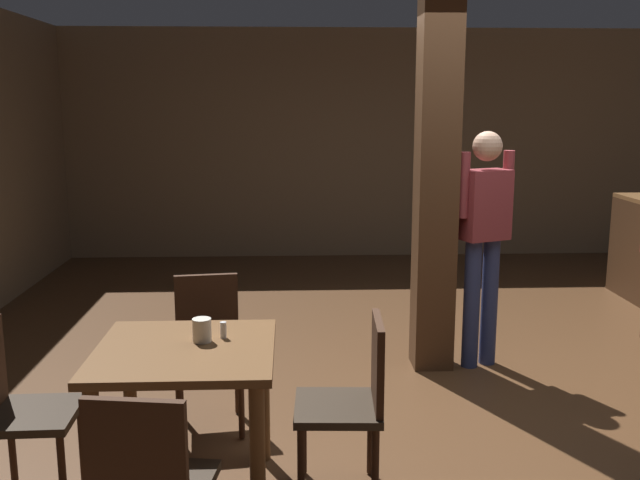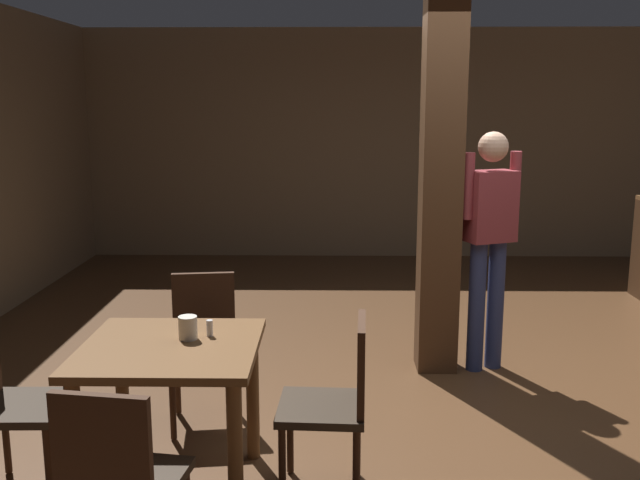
{
  "view_description": "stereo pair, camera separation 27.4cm",
  "coord_description": "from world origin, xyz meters",
  "px_view_note": "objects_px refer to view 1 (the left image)",
  "views": [
    {
      "loc": [
        -1.22,
        -4.39,
        1.92
      ],
      "look_at": [
        -1.02,
        0.2,
        1.03
      ],
      "focal_mm": 40.0,
      "sensor_mm": 36.0,
      "label": 1
    },
    {
      "loc": [
        -0.94,
        -4.39,
        1.92
      ],
      "look_at": [
        -1.02,
        0.2,
        1.03
      ],
      "focal_mm": 40.0,
      "sensor_mm": 36.0,
      "label": 2
    }
  ],
  "objects_px": {
    "napkin_cup": "(202,330)",
    "standing_person": "(484,232)",
    "chair_west": "(15,404)",
    "chair_east": "(353,397)",
    "chair_north": "(208,343)",
    "salt_shaker": "(223,330)",
    "dining_table": "(186,377)"
  },
  "relations": [
    {
      "from": "chair_west",
      "to": "napkin_cup",
      "type": "relative_size",
      "value": 7.69
    },
    {
      "from": "chair_east",
      "to": "chair_north",
      "type": "bearing_deg",
      "value": 134.13
    },
    {
      "from": "chair_north",
      "to": "napkin_cup",
      "type": "relative_size",
      "value": 7.69
    },
    {
      "from": "napkin_cup",
      "to": "salt_shaker",
      "type": "height_order",
      "value": "napkin_cup"
    },
    {
      "from": "chair_north",
      "to": "salt_shaker",
      "type": "bearing_deg",
      "value": -76.89
    },
    {
      "from": "standing_person",
      "to": "chair_east",
      "type": "bearing_deg",
      "value": -122.38
    },
    {
      "from": "napkin_cup",
      "to": "standing_person",
      "type": "bearing_deg",
      "value": 41.84
    },
    {
      "from": "napkin_cup",
      "to": "salt_shaker",
      "type": "bearing_deg",
      "value": 25.94
    },
    {
      "from": "chair_west",
      "to": "chair_east",
      "type": "distance_m",
      "value": 1.62
    },
    {
      "from": "chair_east",
      "to": "standing_person",
      "type": "distance_m",
      "value": 2.09
    },
    {
      "from": "napkin_cup",
      "to": "salt_shaker",
      "type": "distance_m",
      "value": 0.11
    },
    {
      "from": "dining_table",
      "to": "napkin_cup",
      "type": "height_order",
      "value": "napkin_cup"
    },
    {
      "from": "chair_west",
      "to": "napkin_cup",
      "type": "bearing_deg",
      "value": 6.39
    },
    {
      "from": "standing_person",
      "to": "napkin_cup",
      "type": "bearing_deg",
      "value": -138.16
    },
    {
      "from": "napkin_cup",
      "to": "dining_table",
      "type": "bearing_deg",
      "value": -132.45
    },
    {
      "from": "standing_person",
      "to": "chair_west",
      "type": "bearing_deg",
      "value": -147.4
    },
    {
      "from": "chair_west",
      "to": "napkin_cup",
      "type": "height_order",
      "value": "chair_west"
    },
    {
      "from": "napkin_cup",
      "to": "standing_person",
      "type": "distance_m",
      "value": 2.45
    },
    {
      "from": "chair_north",
      "to": "napkin_cup",
      "type": "height_order",
      "value": "chair_north"
    },
    {
      "from": "salt_shaker",
      "to": "standing_person",
      "type": "bearing_deg",
      "value": 42.58
    },
    {
      "from": "chair_east",
      "to": "salt_shaker",
      "type": "relative_size",
      "value": 10.82
    },
    {
      "from": "chair_west",
      "to": "chair_north",
      "type": "bearing_deg",
      "value": 45.42
    },
    {
      "from": "chair_east",
      "to": "salt_shaker",
      "type": "height_order",
      "value": "chair_east"
    },
    {
      "from": "chair_west",
      "to": "standing_person",
      "type": "bearing_deg",
      "value": 32.6
    },
    {
      "from": "chair_east",
      "to": "salt_shaker",
      "type": "xyz_separation_m",
      "value": [
        -0.64,
        0.13,
        0.31
      ]
    },
    {
      "from": "dining_table",
      "to": "chair_north",
      "type": "xyz_separation_m",
      "value": [
        0.01,
        0.82,
        -0.12
      ]
    },
    {
      "from": "dining_table",
      "to": "napkin_cup",
      "type": "bearing_deg",
      "value": 47.55
    },
    {
      "from": "chair_north",
      "to": "salt_shaker",
      "type": "xyz_separation_m",
      "value": [
        0.16,
        -0.69,
        0.31
      ]
    },
    {
      "from": "chair_west",
      "to": "chair_north",
      "type": "xyz_separation_m",
      "value": [
        0.82,
        0.83,
        0.0
      ]
    },
    {
      "from": "napkin_cup",
      "to": "standing_person",
      "type": "height_order",
      "value": "standing_person"
    },
    {
      "from": "chair_east",
      "to": "standing_person",
      "type": "bearing_deg",
      "value": 57.62
    },
    {
      "from": "chair_west",
      "to": "chair_east",
      "type": "relative_size",
      "value": 1.0
    }
  ]
}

